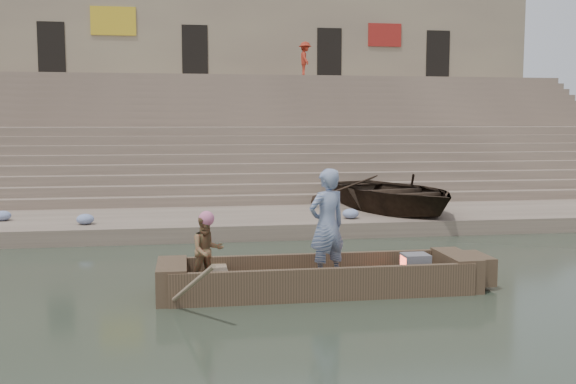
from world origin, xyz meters
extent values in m
plane|color=#2B3729|center=(0.00, 0.00, 0.00)|extent=(120.00, 120.00, 0.00)
cube|color=gray|center=(0.00, 8.00, 0.20)|extent=(32.00, 4.00, 0.40)
cube|color=gray|center=(0.00, 15.50, 1.40)|extent=(32.00, 3.00, 2.80)
cube|color=gray|center=(0.00, 22.50, 2.60)|extent=(32.00, 3.00, 5.20)
cube|color=gray|center=(0.00, 10.25, 0.35)|extent=(32.00, 0.50, 0.70)
cube|color=gray|center=(0.00, 10.75, 0.50)|extent=(32.00, 0.50, 1.00)
cube|color=gray|center=(0.00, 11.25, 0.65)|extent=(32.00, 0.50, 1.30)
cube|color=gray|center=(0.00, 11.75, 0.80)|extent=(32.00, 0.50, 1.60)
cube|color=gray|center=(0.00, 12.25, 0.95)|extent=(32.00, 0.50, 1.90)
cube|color=gray|center=(0.00, 12.75, 1.10)|extent=(32.00, 0.50, 2.20)
cube|color=gray|center=(0.00, 13.25, 1.25)|extent=(32.00, 0.50, 2.50)
cube|color=gray|center=(0.00, 13.75, 1.40)|extent=(32.00, 0.50, 2.80)
cube|color=gray|center=(0.00, 17.25, 1.55)|extent=(32.00, 0.50, 3.10)
cube|color=gray|center=(0.00, 17.75, 1.70)|extent=(32.00, 0.50, 3.40)
cube|color=gray|center=(0.00, 18.25, 1.85)|extent=(32.00, 0.50, 3.70)
cube|color=gray|center=(0.00, 18.75, 2.00)|extent=(32.00, 0.50, 4.00)
cube|color=gray|center=(0.00, 19.25, 2.15)|extent=(32.00, 0.50, 4.30)
cube|color=gray|center=(0.00, 19.75, 2.30)|extent=(32.00, 0.50, 4.60)
cube|color=gray|center=(0.00, 20.25, 2.45)|extent=(32.00, 0.50, 4.90)
cube|color=gray|center=(0.00, 20.75, 2.60)|extent=(32.00, 0.50, 5.20)
cube|color=tan|center=(0.00, 26.50, 5.60)|extent=(32.00, 5.00, 11.20)
cube|color=black|center=(-9.00, 24.05, 6.60)|extent=(1.30, 0.18, 2.60)
cube|color=black|center=(-2.00, 24.05, 6.60)|extent=(1.30, 0.18, 2.60)
cube|color=black|center=(5.00, 24.05, 6.60)|extent=(1.30, 0.18, 2.60)
cube|color=black|center=(11.00, 24.05, 6.60)|extent=(1.30, 0.18, 2.60)
cube|color=gold|center=(-6.00, 23.98, 8.00)|extent=(2.20, 0.10, 1.40)
cube|color=maroon|center=(8.00, 23.98, 7.60)|extent=(1.80, 0.10, 1.20)
cube|color=brown|center=(-0.29, 0.99, 0.11)|extent=(5.00, 1.30, 0.22)
cube|color=brown|center=(-0.29, 0.37, 0.28)|extent=(5.20, 0.12, 0.56)
cube|color=brown|center=(-0.29, 1.61, 0.28)|extent=(5.20, 0.12, 0.56)
cube|color=brown|center=(-2.84, 0.99, 0.30)|extent=(0.50, 1.30, 0.60)
cube|color=brown|center=(2.26, 0.99, 0.30)|extent=(0.50, 1.30, 0.60)
cube|color=brown|center=(2.66, 0.99, 0.32)|extent=(0.35, 0.90, 0.50)
cube|color=#937A5B|center=(-2.04, 0.99, 0.40)|extent=(0.30, 1.20, 0.08)
cylinder|color=#937A5B|center=(-2.69, 0.09, 0.30)|extent=(1.03, 2.10, 1.36)
sphere|color=#D1678E|center=(-2.25, 0.86, 1.37)|extent=(0.26, 0.26, 0.26)
imported|color=navy|center=(-0.17, 0.90, 1.20)|extent=(0.84, 0.71, 1.96)
imported|color=#257139|center=(-2.25, 0.86, 0.82)|extent=(0.69, 0.61, 1.21)
cube|color=slate|center=(1.48, 0.99, 0.42)|extent=(0.46, 0.42, 0.40)
cube|color=#E5593F|center=(1.27, 0.99, 0.42)|extent=(0.04, 0.34, 0.32)
imported|color=#2D2116|center=(3.39, 8.10, 0.94)|extent=(4.95, 6.01, 1.08)
imported|color=#A32C1B|center=(3.27, 21.60, 6.04)|extent=(0.66, 1.10, 1.68)
ellipsoid|color=#3F5999|center=(1.79, 6.85, 0.53)|extent=(0.44, 0.44, 0.26)
ellipsoid|color=#3F5999|center=(-7.36, 7.90, 0.53)|extent=(0.44, 0.44, 0.26)
ellipsoid|color=#3F5999|center=(-5.11, 6.92, 0.53)|extent=(0.44, 0.44, 0.26)
camera|label=1|loc=(-2.58, -9.99, 2.97)|focal=40.59mm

